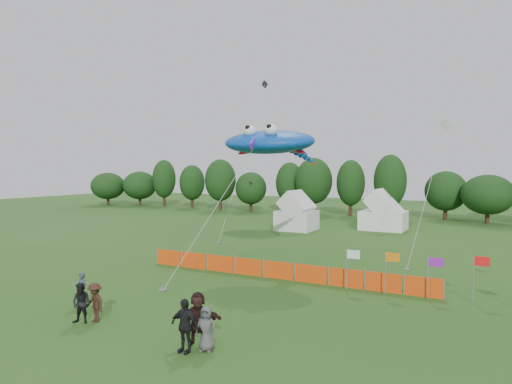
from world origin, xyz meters
The scene contains 15 objects.
ground centered at (0.00, 0.00, 0.00)m, with size 160.00×160.00×0.00m, color #234C16.
treeline centered at (1.61, 44.93, 4.18)m, with size 104.57×8.78×8.36m.
tent_left centered at (-7.37, 28.97, 1.66)m, with size 3.73×3.73×3.29m.
tent_right centered at (0.53, 33.35, 1.63)m, with size 4.56×3.65×3.22m.
barrier_fence centered at (-0.21, 9.15, 0.50)m, with size 17.90×0.06×1.00m.
flag_row centered at (9.13, 8.97, 1.43)m, with size 10.73×0.78×2.23m.
spectator_a centered at (-5.99, 0.06, 0.80)m, with size 0.58×0.38×1.59m, color #2F3D4F.
spectator_b centered at (-4.17, -1.54, 0.84)m, with size 0.82×0.64×1.68m, color black.
spectator_c centered at (-3.82, -1.17, 0.82)m, with size 1.06×0.61×1.64m, color #321D14.
spectator_d centered at (1.38, -1.94, 0.94)m, with size 1.11×0.46×1.89m, color black.
spectator_e centered at (1.99, -1.49, 0.79)m, with size 0.77×0.50×1.58m, color #48494D.
spectator_f centered at (1.39, -1.15, 0.96)m, with size 1.79×0.57×1.93m, color black.
stingray_kite centered at (-1.92, 11.92, 8.05)m, with size 6.48×15.53×9.13m.
small_kite_white centered at (6.80, 21.54, 6.69)m, with size 1.89×9.99×10.45m.
small_kite_dark centered at (-9.82, 22.62, 8.37)m, with size 0.88×8.40×15.13m.
Camera 1 is at (10.88, -14.56, 6.42)m, focal length 32.00 mm.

